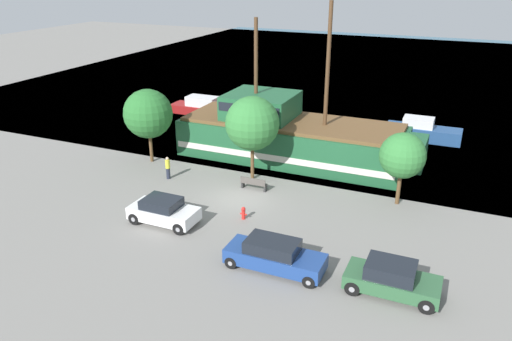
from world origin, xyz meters
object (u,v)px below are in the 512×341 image
(pirate_ship, at_px, (290,135))
(moored_boat_outer, at_px, (422,131))
(bench_promenade_east, at_px, (254,183))
(pedestrian_walking_near, at_px, (168,168))
(parked_car_curb_rear, at_px, (274,255))
(parked_car_curb_mid, at_px, (163,211))
(moored_boat_dockside, at_px, (206,108))
(parked_car_curb_front, at_px, (392,279))
(fire_hydrant, at_px, (243,213))

(pirate_ship, distance_m, moored_boat_outer, 12.25)
(bench_promenade_east, bearing_deg, pedestrian_walking_near, -173.72)
(pirate_ship, distance_m, parked_car_curb_rear, 15.16)
(pirate_ship, distance_m, pedestrian_walking_near, 9.50)
(parked_car_curb_mid, bearing_deg, parked_car_curb_rear, -13.65)
(bench_promenade_east, relative_size, pedestrian_walking_near, 1.10)
(pirate_ship, height_order, parked_car_curb_rear, pirate_ship)
(parked_car_curb_mid, bearing_deg, moored_boat_outer, 60.99)
(parked_car_curb_mid, distance_m, pedestrian_walking_near, 6.41)
(moored_boat_dockside, height_order, bench_promenade_east, moored_boat_dockside)
(pedestrian_walking_near, bearing_deg, moored_boat_dockside, 109.39)
(parked_car_curb_rear, xyz_separation_m, bench_promenade_east, (-4.63, 8.01, -0.31))
(moored_boat_dockside, distance_m, parked_car_curb_front, 30.87)
(parked_car_curb_front, bearing_deg, bench_promenade_east, 142.69)
(moored_boat_dockside, bearing_deg, bench_promenade_east, -51.55)
(bench_promenade_east, height_order, pedestrian_walking_near, pedestrian_walking_near)
(moored_boat_outer, bearing_deg, parked_car_curb_mid, -119.01)
(moored_boat_outer, relative_size, bench_promenade_east, 3.52)
(moored_boat_dockside, xyz_separation_m, parked_car_curb_front, (21.55, -22.11, 0.12))
(parked_car_curb_front, bearing_deg, parked_car_curb_mid, 173.28)
(pirate_ship, height_order, moored_boat_dockside, pirate_ship)
(moored_boat_outer, bearing_deg, fire_hydrant, -112.30)
(parked_car_curb_front, relative_size, parked_car_curb_mid, 1.06)
(pirate_ship, distance_m, parked_car_curb_front, 17.36)
(parked_car_curb_front, xyz_separation_m, parked_car_curb_rear, (-5.50, -0.29, -0.00))
(parked_car_curb_rear, distance_m, fire_hydrant, 5.38)
(pirate_ship, height_order, parked_car_curb_mid, pirate_ship)
(moored_boat_dockside, height_order, parked_car_curb_front, moored_boat_dockside)
(moored_boat_dockside, bearing_deg, pedestrian_walking_near, -70.61)
(parked_car_curb_front, bearing_deg, fire_hydrant, 157.37)
(parked_car_curb_rear, distance_m, pedestrian_walking_near, 13.01)
(pirate_ship, relative_size, parked_car_curb_front, 4.35)
(parked_car_curb_front, relative_size, parked_car_curb_rear, 0.86)
(parked_car_curb_rear, bearing_deg, fire_hydrant, 131.04)
(pirate_ship, bearing_deg, fire_hydrant, -84.56)
(moored_boat_dockside, height_order, parked_car_curb_rear, moored_boat_dockside)
(moored_boat_dockside, distance_m, parked_car_curb_mid, 22.29)
(parked_car_curb_front, xyz_separation_m, bench_promenade_east, (-10.13, 7.72, -0.32))
(moored_boat_outer, xyz_separation_m, parked_car_curb_front, (1.27, -22.66, 0.04))
(parked_car_curb_rear, bearing_deg, moored_boat_outer, 79.56)
(moored_boat_outer, distance_m, parked_car_curb_front, 22.70)
(moored_boat_dockside, distance_m, bench_promenade_east, 18.37)
(pedestrian_walking_near, bearing_deg, moored_boat_outer, 46.19)
(parked_car_curb_front, xyz_separation_m, pedestrian_walking_near, (-16.25, 7.04, 0.04))
(bench_promenade_east, bearing_deg, fire_hydrant, -74.39)
(parked_car_curb_rear, bearing_deg, pirate_ship, 107.36)
(parked_car_curb_rear, bearing_deg, moored_boat_dockside, 125.64)
(fire_hydrant, xyz_separation_m, bench_promenade_east, (-1.11, 3.96, 0.03))
(moored_boat_dockside, height_order, parked_car_curb_mid, moored_boat_dockside)
(pirate_ship, relative_size, moored_boat_dockside, 2.36)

